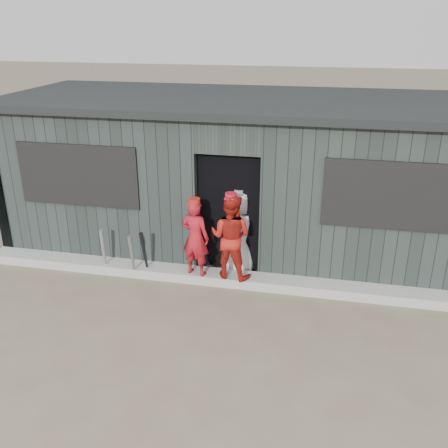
% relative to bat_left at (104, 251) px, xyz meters
% --- Properties ---
extents(ground, '(80.00, 80.00, 0.00)m').
position_rel_bat_left_xyz_m(ground, '(1.96, -1.72, -0.40)').
color(ground, brown).
rests_on(ground, ground).
extents(curb, '(8.00, 0.36, 0.15)m').
position_rel_bat_left_xyz_m(curb, '(1.96, 0.10, -0.32)').
color(curb, '#9C9C97').
rests_on(curb, ground).
extents(bat_left, '(0.12, 0.19, 0.79)m').
position_rel_bat_left_xyz_m(bat_left, '(0.00, 0.00, 0.00)').
color(bat_left, '#97969E').
rests_on(bat_left, ground).
extents(bat_mid, '(0.08, 0.17, 0.77)m').
position_rel_bat_left_xyz_m(bat_mid, '(0.52, -0.09, -0.01)').
color(bat_mid, gray).
rests_on(bat_mid, ground).
extents(bat_right, '(0.08, 0.30, 0.83)m').
position_rel_bat_left_xyz_m(bat_right, '(0.70, -0.01, 0.02)').
color(bat_right, black).
rests_on(bat_right, ground).
extents(player_red_left, '(0.50, 0.38, 1.22)m').
position_rel_bat_left_xyz_m(player_red_left, '(1.52, 0.02, 0.36)').
color(player_red_left, '#A2141E').
rests_on(player_red_left, curb).
extents(player_red_right, '(0.72, 0.61, 1.33)m').
position_rel_bat_left_xyz_m(player_red_right, '(2.06, 0.06, 0.42)').
color(player_red_right, '#A91C14').
rests_on(player_red_right, curb).
extents(player_grey_back, '(0.70, 0.47, 1.40)m').
position_rel_bat_left_xyz_m(player_grey_back, '(2.11, 0.48, 0.31)').
color(player_grey_back, silver).
rests_on(player_grey_back, ground).
extents(dugout, '(8.30, 3.30, 2.62)m').
position_rel_bat_left_xyz_m(dugout, '(1.96, 1.79, 0.89)').
color(dugout, black).
rests_on(dugout, ground).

